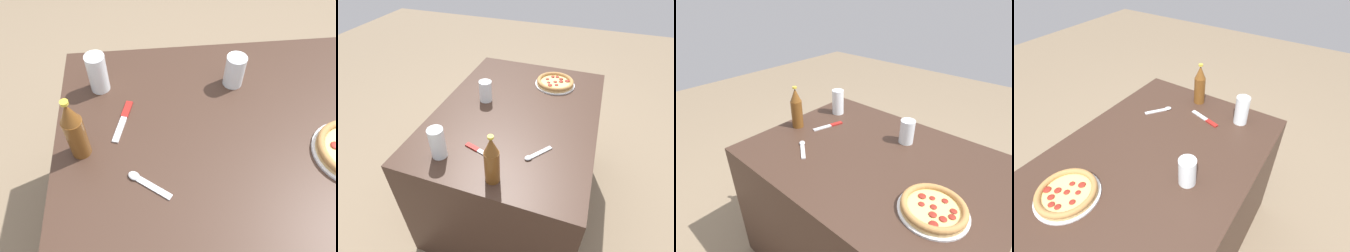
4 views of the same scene
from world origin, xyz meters
TOP-DOWN VIEW (x-y plane):
  - ground_plane at (0.00, 0.00)m, footprint 8.00×8.00m
  - table at (0.00, 0.00)m, footprint 1.23×0.91m
  - pizza_pepperoni at (0.36, -0.15)m, footprint 0.26×0.26m
  - glass_red_wine at (-0.47, 0.24)m, footprint 0.07×0.07m
  - glass_lemonade at (0.04, 0.22)m, footprint 0.08×0.08m
  - beer_bottle at (-0.52, -0.05)m, footprint 0.06×0.06m
  - knife at (-0.38, 0.07)m, footprint 0.08×0.19m
  - spoon at (-0.32, -0.18)m, footprint 0.14×0.11m

SIDE VIEW (x-z plane):
  - ground_plane at x=0.00m, z-range 0.00..0.00m
  - table at x=0.00m, z-range 0.00..0.76m
  - knife at x=-0.38m, z-range 0.76..0.77m
  - spoon at x=-0.32m, z-range 0.76..0.78m
  - pizza_pepperoni at x=0.36m, z-range 0.76..0.80m
  - glass_lemonade at x=0.04m, z-range 0.76..0.89m
  - glass_red_wine at x=-0.47m, z-range 0.76..0.91m
  - beer_bottle at x=-0.52m, z-range 0.76..1.00m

